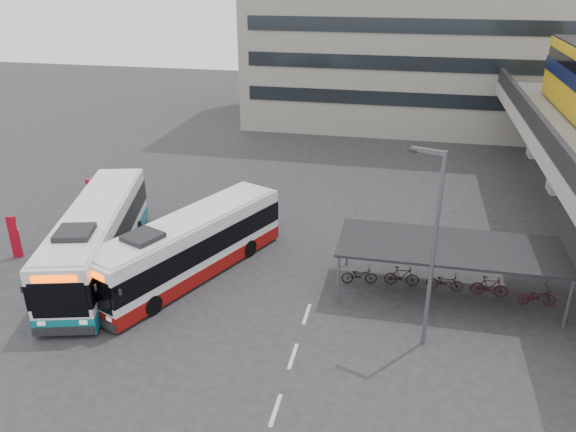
% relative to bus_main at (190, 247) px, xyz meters
% --- Properties ---
extents(ground, '(120.00, 120.00, 0.00)m').
position_rel_bus_main_xyz_m(ground, '(3.71, -2.27, -1.53)').
color(ground, '#28282B').
rests_on(ground, ground).
extents(bike_shelter, '(10.00, 4.00, 2.54)m').
position_rel_bus_main_xyz_m(bike_shelter, '(12.21, 0.73, -0.01)').
color(bike_shelter, '#595B60').
rests_on(bike_shelter, ground).
extents(road_markings, '(0.15, 7.60, 0.01)m').
position_rel_bus_main_xyz_m(road_markings, '(6.21, -5.27, -1.53)').
color(road_markings, beige).
rests_on(road_markings, ground).
extents(bus_main, '(6.68, 11.19, 3.30)m').
position_rel_bus_main_xyz_m(bus_main, '(0.00, 0.00, 0.00)').
color(bus_main, white).
rests_on(bus_main, ground).
extents(bus_teal, '(5.62, 12.28, 3.55)m').
position_rel_bus_main_xyz_m(bus_teal, '(-4.73, -0.35, 0.12)').
color(bus_teal, white).
rests_on(bus_teal, ground).
extents(pedestrian, '(0.52, 0.66, 1.57)m').
position_rel_bus_main_xyz_m(pedestrian, '(-2.77, -2.79, -0.75)').
color(pedestrian, black).
rests_on(pedestrian, ground).
extents(lamp_post, '(1.38, 0.63, 8.16)m').
position_rel_bus_main_xyz_m(lamp_post, '(11.11, -3.30, 3.12)').
color(lamp_post, '#595B60').
rests_on(lamp_post, ground).
extents(sign_totem_mid, '(0.49, 0.28, 2.33)m').
position_rel_bus_main_xyz_m(sign_totem_mid, '(-9.65, -0.19, -0.33)').
color(sign_totem_mid, '#AD0A1E').
rests_on(sign_totem_mid, ground).
extents(sign_totem_north, '(0.55, 0.29, 2.59)m').
position_rel_bus_main_xyz_m(sign_totem_north, '(-8.13, 4.97, -0.20)').
color(sign_totem_north, '#AD0A1E').
rests_on(sign_totem_north, ground).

